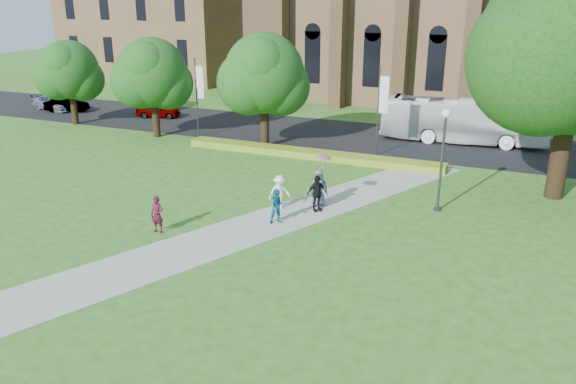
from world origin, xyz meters
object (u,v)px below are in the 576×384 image
at_px(car_1, 67,105).
at_px(tour_coach, 463,120).
at_px(car_0, 158,110).
at_px(pedestrian_0, 157,214).
at_px(streetlamp, 443,148).
at_px(car_2, 54,103).

bearing_deg(car_1, tour_coach, -103.83).
distance_m(car_0, pedestrian_0, 26.24).
height_order(car_0, pedestrian_0, pedestrian_0).
relative_size(streetlamp, car_2, 1.13).
height_order(car_1, pedestrian_0, pedestrian_0).
bearing_deg(car_0, pedestrian_0, -159.97).
bearing_deg(pedestrian_0, car_0, 120.45).
relative_size(streetlamp, car_0, 1.36).
xyz_separation_m(car_0, pedestrian_0, (15.15, -21.42, 0.22)).
relative_size(tour_coach, car_1, 3.00).
xyz_separation_m(tour_coach, car_0, (-26.02, -1.29, -0.99)).
bearing_deg(car_2, car_0, -74.03).
bearing_deg(car_0, tour_coach, -102.40).
distance_m(car_1, car_2, 1.73).
distance_m(streetlamp, tour_coach, 14.89).
bearing_deg(car_0, car_2, 80.39).
bearing_deg(car_2, car_1, -84.48).
distance_m(car_2, pedestrian_0, 33.20).
distance_m(streetlamp, car_2, 39.78).
distance_m(streetlamp, pedestrian_0, 14.14).
relative_size(tour_coach, car_0, 3.07).
height_order(streetlamp, car_2, streetlamp).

